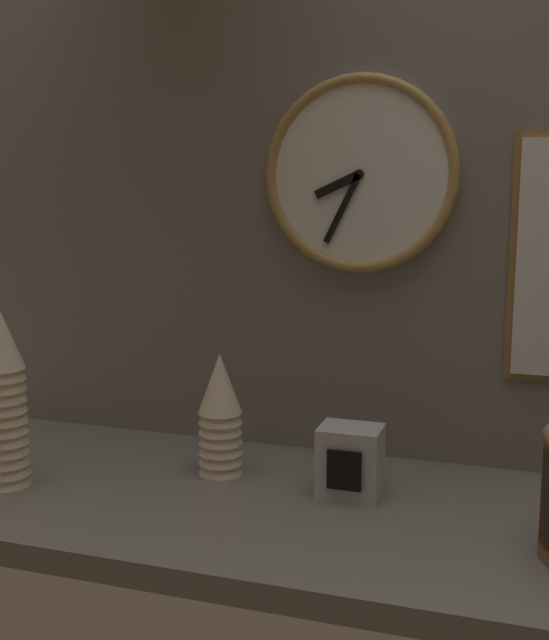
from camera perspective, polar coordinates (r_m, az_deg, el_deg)
The scene contains 6 objects.
ground_plane at distance 1.37m, azimuth -0.94°, elevation -13.10°, with size 1.60×0.56×0.04m, color slate.
wall_tiled_back at distance 1.51m, azimuth 2.33°, elevation 10.31°, with size 1.60×0.03×1.05m.
cup_stack_left at distance 1.43m, azimuth -18.72°, elevation -5.21°, with size 0.08×0.08×0.31m.
cup_stack_center at distance 1.42m, azimuth -3.88°, elevation -6.68°, with size 0.08×0.08×0.22m.
wall_clock at distance 1.46m, azimuth 6.10°, elevation 10.25°, with size 0.35×0.03×0.35m.
napkin_dispenser at distance 1.34m, azimuth 5.41°, elevation -9.96°, with size 0.10×0.08×0.12m.
Camera 1 is at (0.41, -1.19, 0.52)m, focal length 45.00 mm.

